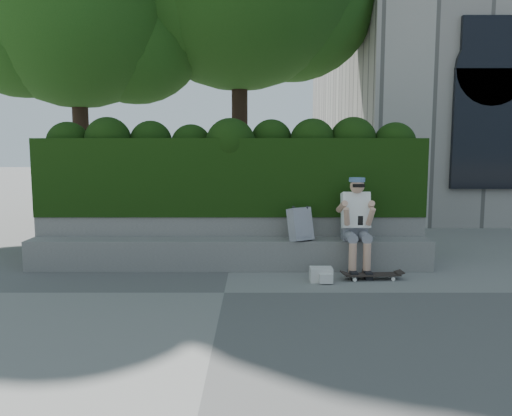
{
  "coord_description": "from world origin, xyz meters",
  "views": [
    {
      "loc": [
        0.4,
        -6.08,
        1.81
      ],
      "look_at": [
        0.4,
        1.0,
        0.95
      ],
      "focal_mm": 35.0,
      "sensor_mm": 36.0,
      "label": 1
    }
  ],
  "objects_px": {
    "skateboard": "(372,275)",
    "person": "(356,221)",
    "backpack_ground": "(321,275)",
    "backpack_plaid": "(300,224)"
  },
  "relations": [
    {
      "from": "person",
      "to": "backpack_plaid",
      "type": "relative_size",
      "value": 2.87
    },
    {
      "from": "person",
      "to": "backpack_plaid",
      "type": "height_order",
      "value": "person"
    },
    {
      "from": "backpack_ground",
      "to": "skateboard",
      "type": "bearing_deg",
      "value": 7.47
    },
    {
      "from": "skateboard",
      "to": "person",
      "type": "bearing_deg",
      "value": 104.06
    },
    {
      "from": "skateboard",
      "to": "backpack_plaid",
      "type": "bearing_deg",
      "value": 146.75
    },
    {
      "from": "skateboard",
      "to": "backpack_plaid",
      "type": "height_order",
      "value": "backpack_plaid"
    },
    {
      "from": "backpack_plaid",
      "to": "backpack_ground",
      "type": "xyz_separation_m",
      "value": [
        0.23,
        -0.62,
        -0.59
      ]
    },
    {
      "from": "person",
      "to": "backpack_plaid",
      "type": "xyz_separation_m",
      "value": [
        -0.8,
        0.08,
        -0.06
      ]
    },
    {
      "from": "person",
      "to": "backpack_ground",
      "type": "xyz_separation_m",
      "value": [
        -0.57,
        -0.54,
        -0.66
      ]
    },
    {
      "from": "person",
      "to": "backpack_ground",
      "type": "height_order",
      "value": "person"
    }
  ]
}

